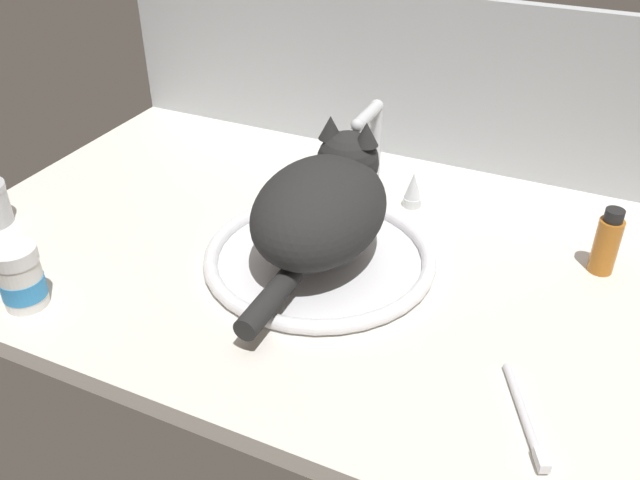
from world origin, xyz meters
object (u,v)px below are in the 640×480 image
(toothbrush, at_px, (525,417))
(pill_bottle, at_px, (21,279))
(faucet, at_px, (373,163))
(sink_basin, at_px, (320,257))
(cat, at_px, (325,204))
(amber_bottle, at_px, (607,243))

(toothbrush, bearing_deg, pill_bottle, -173.51)
(faucet, height_order, pill_bottle, faucet)
(toothbrush, bearing_deg, sink_basin, 151.38)
(cat, xyz_separation_m, toothbrush, (0.34, -0.20, -0.09))
(cat, xyz_separation_m, pill_bottle, (-0.32, -0.28, -0.05))
(pill_bottle, bearing_deg, amber_bottle, 30.48)
(pill_bottle, distance_m, amber_bottle, 0.82)
(pill_bottle, bearing_deg, sink_basin, 38.84)
(toothbrush, bearing_deg, amber_bottle, 82.58)
(sink_basin, distance_m, amber_bottle, 0.42)
(amber_bottle, relative_size, toothbrush, 0.70)
(sink_basin, xyz_separation_m, cat, (-0.00, 0.02, 0.08))
(faucet, relative_size, toothbrush, 1.22)
(sink_basin, relative_size, faucet, 1.94)
(pill_bottle, bearing_deg, toothbrush, 6.49)
(sink_basin, height_order, pill_bottle, pill_bottle)
(amber_bottle, bearing_deg, pill_bottle, -149.52)
(sink_basin, xyz_separation_m, faucet, (-0.00, 0.21, 0.06))
(faucet, distance_m, toothbrush, 0.53)
(toothbrush, bearing_deg, faucet, 130.60)
(sink_basin, xyz_separation_m, toothbrush, (0.34, -0.19, -0.00))
(pill_bottle, bearing_deg, faucet, 55.51)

